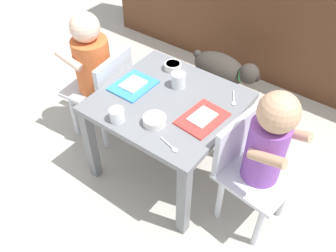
{
  "coord_description": "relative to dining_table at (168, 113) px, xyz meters",
  "views": [
    {
      "loc": [
        0.72,
        -0.97,
        1.44
      ],
      "look_at": [
        0.0,
        0.0,
        0.29
      ],
      "focal_mm": 38.74,
      "sensor_mm": 36.0,
      "label": 1
    }
  ],
  "objects": [
    {
      "name": "dog",
      "position": [
        -0.08,
        0.66,
        -0.17
      ],
      "size": [
        0.45,
        0.2,
        0.3
      ],
      "color": "#332D28",
      "rests_on": "ground"
    },
    {
      "name": "water_cup_left",
      "position": [
        -0.02,
        0.11,
        0.1
      ],
      "size": [
        0.07,
        0.07,
        0.07
      ],
      "color": "white",
      "rests_on": "dining_table"
    },
    {
      "name": "spoon_by_left_tray",
      "position": [
        0.17,
        -0.21,
        0.08
      ],
      "size": [
        0.1,
        0.04,
        0.01
      ],
      "color": "silver",
      "rests_on": "dining_table"
    },
    {
      "name": "kitchen_cabinet_back",
      "position": [
        0.0,
        1.13,
        0.09
      ],
      "size": [
        2.31,
        0.33,
        0.92
      ],
      "primitive_type": "cube",
      "color": "#56331E",
      "rests_on": "ground"
    },
    {
      "name": "seated_child_right",
      "position": [
        0.46,
        -0.01,
        0.08
      ],
      "size": [
        0.31,
        0.31,
        0.71
      ],
      "color": "silver",
      "rests_on": "ground"
    },
    {
      "name": "seated_child_left",
      "position": [
        -0.46,
        0.01,
        0.07
      ],
      "size": [
        0.31,
        0.31,
        0.7
      ],
      "color": "silver",
      "rests_on": "ground"
    },
    {
      "name": "water_cup_right",
      "position": [
        -0.09,
        -0.22,
        0.1
      ],
      "size": [
        0.06,
        0.06,
        0.06
      ],
      "color": "white",
      "rests_on": "dining_table"
    },
    {
      "name": "food_tray_right",
      "position": [
        0.18,
        -0.01,
        0.08
      ],
      "size": [
        0.16,
        0.22,
        0.02
      ],
      "color": "red",
      "rests_on": "dining_table"
    },
    {
      "name": "spoon_by_right_tray",
      "position": [
        0.23,
        0.17,
        0.08
      ],
      "size": [
        0.06,
        0.09,
        0.01
      ],
      "color": "silver",
      "rests_on": "dining_table"
    },
    {
      "name": "dining_table",
      "position": [
        0.0,
        0.0,
        0.0
      ],
      "size": [
        0.59,
        0.56,
        0.44
      ],
      "color": "slate",
      "rests_on": "ground"
    },
    {
      "name": "veggie_bowl_near",
      "position": [
        0.04,
        -0.15,
        0.09
      ],
      "size": [
        0.09,
        0.09,
        0.03
      ],
      "color": "white",
      "rests_on": "dining_table"
    },
    {
      "name": "cereal_bowl_left_side",
      "position": [
        -0.12,
        0.2,
        0.09
      ],
      "size": [
        0.08,
        0.08,
        0.03
      ],
      "color": "white",
      "rests_on": "dining_table"
    },
    {
      "name": "ground_plane",
      "position": [
        0.0,
        0.0,
        -0.37
      ],
      "size": [
        7.0,
        7.0,
        0.0
      ],
      "primitive_type": "plane",
      "color": "#B2ADA3"
    },
    {
      "name": "food_tray_left",
      "position": [
        -0.18,
        -0.01,
        0.08
      ],
      "size": [
        0.16,
        0.19,
        0.02
      ],
      "color": "#388CD8",
      "rests_on": "dining_table"
    }
  ]
}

